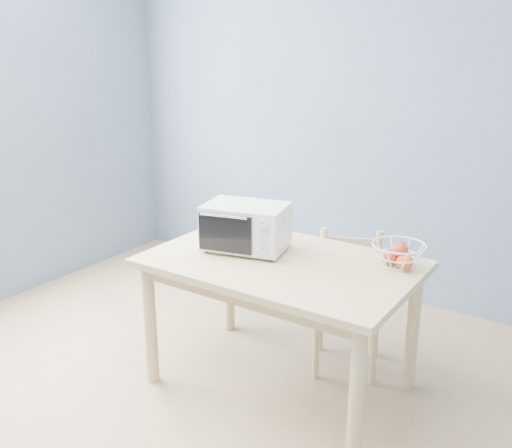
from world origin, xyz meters
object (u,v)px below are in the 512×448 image
Objects in this scene: dining_table at (281,278)px; dining_chair at (348,302)px; fruit_basket at (399,254)px; toaster_oven at (243,226)px.

dining_chair is (0.21, 0.41, -0.25)m from dining_table.
dining_table is at bearing -140.27° from dining_chair.
fruit_basket is (0.55, 0.25, 0.17)m from dining_table.
toaster_oven is 0.79m from dining_chair.
toaster_oven is 0.85m from fruit_basket.
dining_chair is (-0.34, 0.17, -0.42)m from fruit_basket.
toaster_oven is at bearing 174.85° from dining_table.
dining_chair is at bearing 26.04° from toaster_oven.
dining_chair is at bearing 154.14° from fruit_basket.
fruit_basket is 0.38× the size of dining_chair.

